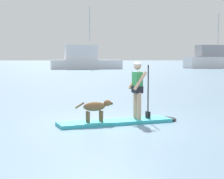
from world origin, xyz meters
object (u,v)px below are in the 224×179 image
at_px(dog, 96,107).
at_px(paddleboard, 123,122).
at_px(moored_boat_far_starboard, 84,60).
at_px(moored_boat_port, 214,59).
at_px(person_paddler, 138,86).

bearing_deg(dog, paddleboard, 16.11).
xyz_separation_m(dog, moored_boat_far_starboard, (0.75, 49.84, 0.90)).
distance_m(dog, moored_boat_far_starboard, 49.86).
height_order(paddleboard, moored_boat_far_starboard, moored_boat_far_starboard).
bearing_deg(moored_boat_far_starboard, moored_boat_port, 8.39).
bearing_deg(paddleboard, dog, -163.89).
relative_size(paddleboard, moored_boat_port, 0.34).
height_order(person_paddler, moored_boat_far_starboard, moored_boat_far_starboard).
bearing_deg(dog, person_paddler, 16.11).
xyz_separation_m(paddleboard, dog, (-0.77, -0.22, 0.46)).
relative_size(person_paddler, moored_boat_port, 0.15).
bearing_deg(person_paddler, dog, -163.89).
xyz_separation_m(paddleboard, moored_boat_far_starboard, (-0.02, 49.62, 1.36)).
bearing_deg(person_paddler, moored_boat_far_starboard, 90.56).
distance_m(person_paddler, moored_boat_port, 57.00).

